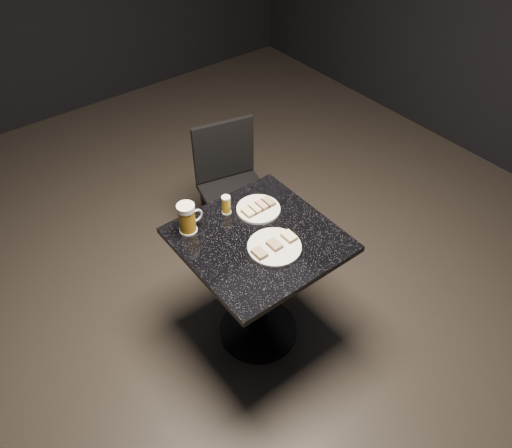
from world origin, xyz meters
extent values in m
plane|color=black|center=(0.00, 0.00, 0.00)|extent=(6.00, 6.00, 0.00)
cylinder|color=silver|center=(0.01, -0.10, 0.76)|extent=(0.25, 0.25, 0.01)
cylinder|color=white|center=(0.12, 0.15, 0.76)|extent=(0.22, 0.22, 0.01)
cylinder|color=black|center=(0.00, 0.00, 0.01)|extent=(0.44, 0.44, 0.03)
cylinder|color=black|center=(0.00, 0.00, 0.37)|extent=(0.10, 0.10, 0.69)
cube|color=black|center=(0.00, 0.00, 0.73)|extent=(0.70, 0.70, 0.03)
cylinder|color=silver|center=(-0.24, 0.24, 0.76)|extent=(0.09, 0.09, 0.01)
cylinder|color=#C0821F|center=(-0.24, 0.24, 0.82)|extent=(0.08, 0.08, 0.12)
cylinder|color=white|center=(-0.24, 0.24, 0.89)|extent=(0.08, 0.08, 0.03)
torus|color=silver|center=(-0.19, 0.23, 0.82)|extent=(0.07, 0.01, 0.07)
cylinder|color=silver|center=(-0.02, 0.24, 0.75)|extent=(0.05, 0.05, 0.01)
cylinder|color=gold|center=(-0.02, 0.24, 0.80)|extent=(0.04, 0.04, 0.08)
cylinder|color=silver|center=(-0.02, 0.24, 0.84)|extent=(0.04, 0.04, 0.01)
cube|color=black|center=(0.31, 0.61, 0.45)|extent=(0.46, 0.46, 0.04)
cylinder|color=black|center=(0.11, 0.49, 0.21)|extent=(0.03, 0.03, 0.43)
cylinder|color=black|center=(0.43, 0.42, 0.21)|extent=(0.03, 0.03, 0.43)
cylinder|color=black|center=(0.19, 0.81, 0.21)|extent=(0.03, 0.03, 0.43)
cylinder|color=black|center=(0.50, 0.74, 0.21)|extent=(0.03, 0.03, 0.43)
cube|color=black|center=(0.35, 0.79, 0.67)|extent=(0.38, 0.12, 0.38)
cube|color=#4C3521|center=(-0.07, -0.10, 0.77)|extent=(0.05, 0.07, 0.01)
cube|color=#8C7251|center=(-0.07, -0.10, 0.78)|extent=(0.05, 0.07, 0.01)
cube|color=#4C3521|center=(0.01, -0.10, 0.77)|extent=(0.05, 0.07, 0.01)
cube|color=#8C7251|center=(0.01, -0.10, 0.78)|extent=(0.05, 0.07, 0.01)
cube|color=#4C3521|center=(0.10, -0.10, 0.77)|extent=(0.05, 0.07, 0.01)
cube|color=beige|center=(0.10, -0.10, 0.78)|extent=(0.05, 0.07, 0.01)
cube|color=#4C3521|center=(0.06, 0.15, 0.77)|extent=(0.05, 0.07, 0.01)
cube|color=#D1D184|center=(0.06, 0.15, 0.78)|extent=(0.05, 0.07, 0.01)
cube|color=#4C3521|center=(0.10, 0.15, 0.77)|extent=(0.05, 0.07, 0.01)
cube|color=beige|center=(0.10, 0.15, 0.78)|extent=(0.05, 0.07, 0.01)
cube|color=#4C3521|center=(0.14, 0.15, 0.77)|extent=(0.05, 0.07, 0.01)
cube|color=tan|center=(0.14, 0.15, 0.78)|extent=(0.05, 0.07, 0.01)
cube|color=#4C3521|center=(0.18, 0.15, 0.77)|extent=(0.05, 0.07, 0.01)
cube|color=#8C7251|center=(0.18, 0.15, 0.78)|extent=(0.05, 0.07, 0.01)
camera|label=1|loc=(-1.03, -1.32, 2.39)|focal=35.00mm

